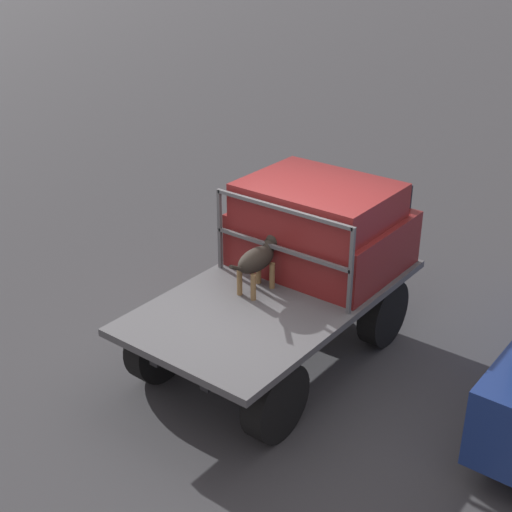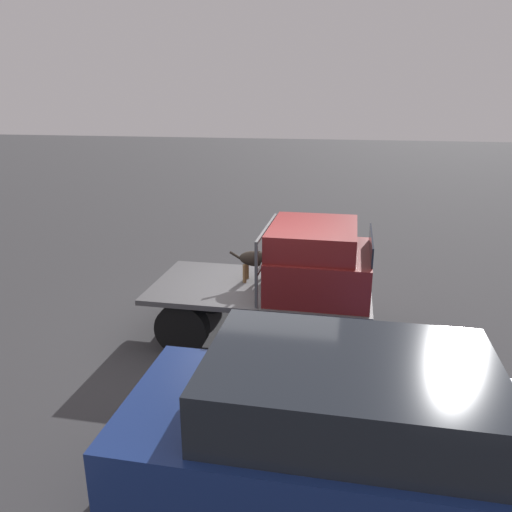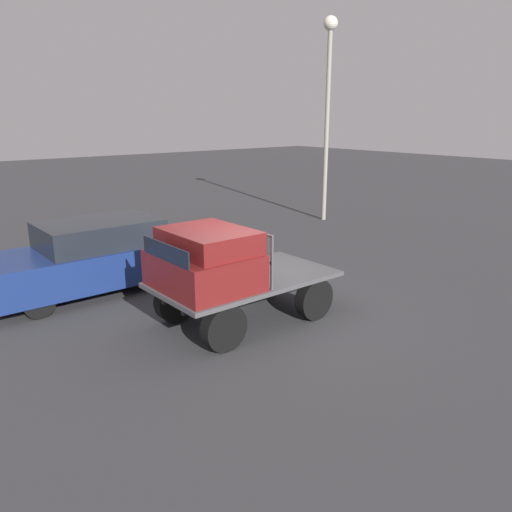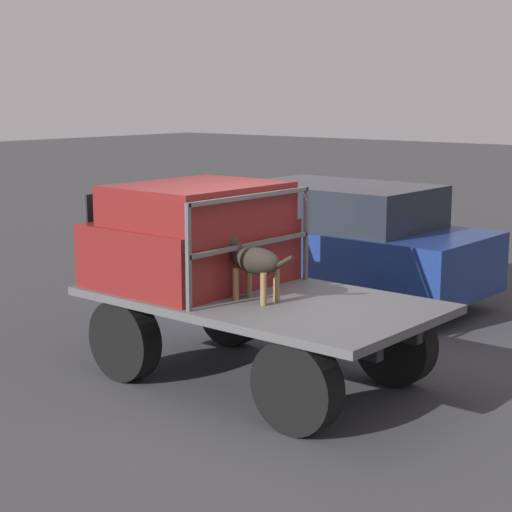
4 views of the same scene
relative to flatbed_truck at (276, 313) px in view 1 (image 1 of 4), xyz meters
name	(u,v)px [view 1 (image 1 of 4)]	position (x,y,z in m)	size (l,w,h in m)	color
ground_plane	(275,358)	(0.00, 0.00, -0.60)	(80.00, 80.00, 0.00)	#38383A
flatbed_truck	(276,313)	(0.00, 0.00, 0.00)	(3.40, 1.89, 0.86)	black
truck_cab	(321,226)	(0.87, 0.00, 0.74)	(1.50, 1.77, 1.02)	maroon
truck_headboard	(281,236)	(0.09, 0.00, 0.89)	(0.04, 1.77, 0.97)	#4C4C4F
dog	(260,258)	(-0.05, 0.18, 0.64)	(0.89, 0.25, 0.62)	brown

